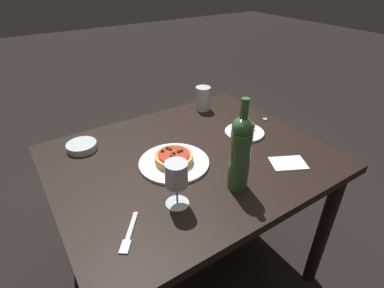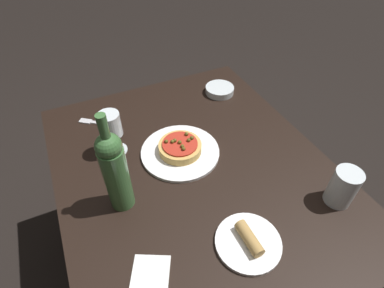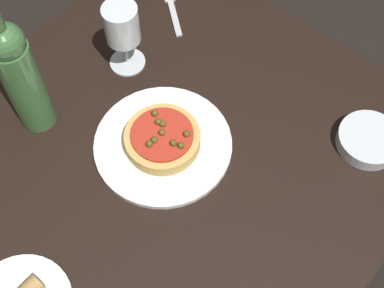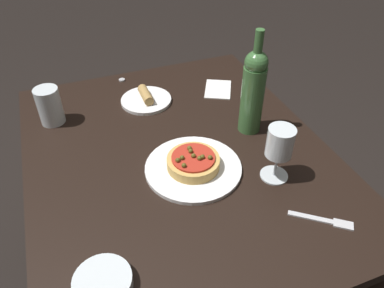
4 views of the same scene
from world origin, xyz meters
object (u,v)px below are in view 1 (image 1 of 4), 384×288
Objects in this scene: dining_table at (190,175)px; dinner_plate at (174,163)px; wine_bottle at (240,152)px; wine_glass at (176,176)px; bottle_cap at (265,119)px; water_cup at (203,98)px; fork at (129,235)px; pizza at (174,158)px; side_bowl at (82,146)px; side_plate at (244,131)px.

dinner_plate is at bearing 10.42° from dining_table.
wine_bottle reaches higher than dining_table.
wine_glass is 6.98× the size of bottle_cap.
wine_bottle is 0.67m from water_cup.
wine_glass is 0.22m from fork.
dinner_plate is 0.31m from wine_bottle.
pizza is 1.09× the size of fork.
water_cup is (-0.31, -0.34, 0.16)m from dining_table.
dinner_plate is 0.42m from side_bowl.
dining_table is 3.26× the size of wine_bottle.
wine_bottle is at bearing 97.14° from dining_table.
wine_glass reaches higher than pizza.
wine_glass is 1.20× the size of fork.
pizza reaches higher than dinner_plate.
fork is at bearing 39.05° from dinner_plate.
wine_glass is 0.57m from side_plate.
dinner_plate is 0.38m from fork.
wine_bottle reaches higher than fork.
wine_glass is 0.55m from side_bowl.
wine_glass is at bearing 107.92° from side_bowl.
bottle_cap is (-0.88, -0.32, 0.00)m from fork.
pizza is 1.20× the size of water_cup.
bottle_cap is at bearing -157.66° from wine_glass.
dining_table is 7.96× the size of fork.
dinner_plate is 2.22× the size of water_cup.
side_bowl is (0.67, 0.05, -0.05)m from water_cup.
dining_table is at bearing -169.58° from dinner_plate.
dining_table is 6.05× the size of side_plate.
water_cup is at bearing -114.40° from wine_bottle.
dinner_plate is at bearing 4.33° from side_plate.
wine_glass reaches higher than side_plate.
dinner_plate is 1.53× the size of side_plate.
side_plate is (-0.68, 0.28, -0.00)m from side_bowl.
pizza reaches higher than side_bowl.
wine_bottle is (-0.12, 0.24, 0.12)m from pizza.
dining_table is at bearing -82.86° from wine_bottle.
side_bowl is 0.55m from fork.
side_plate is at bearing -155.15° from wine_glass.
side_bowl is at bearing -54.60° from wine_bottle.
bottle_cap is (-0.47, -0.32, -0.15)m from wine_bottle.
side_bowl is at bearing -48.58° from pizza.
wine_glass is 0.23m from wine_bottle.
wine_glass is 0.91× the size of side_plate.
water_cup is 5.30× the size of bottle_cap.
wine_bottle is 0.70m from side_bowl.
side_plate is (-0.31, -0.01, 0.11)m from dining_table.
side_bowl is at bearing -48.58° from dinner_plate.
fork is (0.69, 0.60, -0.06)m from water_cup.
fork is (0.19, 0.04, -0.11)m from wine_glass.
dinner_plate is (0.09, 0.02, 0.11)m from dining_table.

